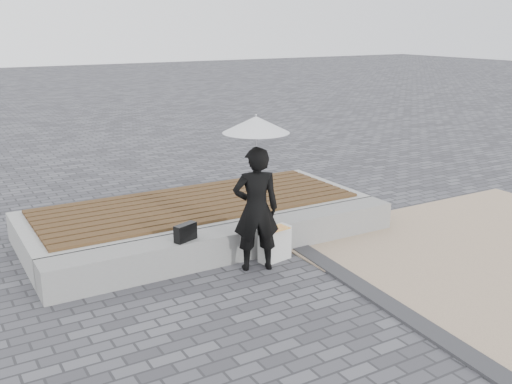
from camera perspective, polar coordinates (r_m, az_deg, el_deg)
ground at (r=6.60m, az=4.86°, el=-10.75°), size 80.00×80.00×0.00m
edging_band at (r=6.68m, az=12.75°, el=-10.59°), size 0.61×5.20×0.04m
seating_ledge at (r=7.76m, az=-1.95°, el=-4.86°), size 5.00×0.45×0.40m
timber_platform at (r=8.77m, az=-5.70°, el=-2.43°), size 5.00×2.00×0.40m
timber_decking at (r=8.71m, az=-5.74°, el=-1.06°), size 4.60×1.80×0.04m
woman at (r=7.19m, az=-0.00°, el=-1.68°), size 0.66×0.55×1.56m
parasol at (r=6.94m, az=0.00°, el=6.56°), size 0.80×0.80×1.02m
handbag at (r=7.25m, az=-6.85°, el=-3.90°), size 0.32×0.21×0.22m
canvas_tote at (r=7.63m, az=1.83°, el=-5.04°), size 0.45×0.25×0.45m
magazine at (r=7.51m, az=2.05°, el=-3.52°), size 0.31×0.25×0.01m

